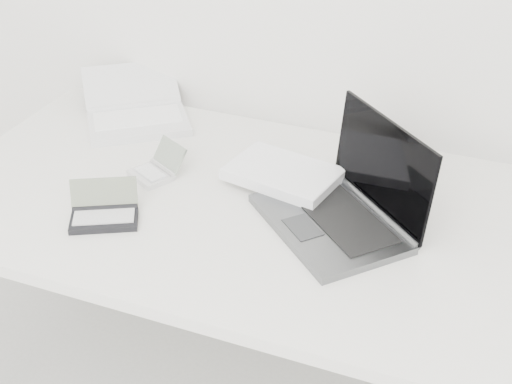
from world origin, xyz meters
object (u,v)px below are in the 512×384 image
(desk, at_px, (274,225))
(laptop_large, at_px, (322,194))
(netbook_open_white, at_px, (136,112))
(palmtop_charcoal, at_px, (104,213))

(desk, relative_size, laptop_large, 3.15)
(netbook_open_white, bearing_deg, laptop_large, -57.37)
(netbook_open_white, height_order, palmtop_charcoal, netbook_open_white)
(desk, height_order, netbook_open_white, netbook_open_white)
(palmtop_charcoal, bearing_deg, desk, 1.16)
(desk, height_order, palmtop_charcoal, palmtop_charcoal)
(desk, bearing_deg, netbook_open_white, 151.54)
(desk, relative_size, palmtop_charcoal, 9.00)
(desk, bearing_deg, palmtop_charcoal, -151.64)
(palmtop_charcoal, bearing_deg, laptop_large, -0.27)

